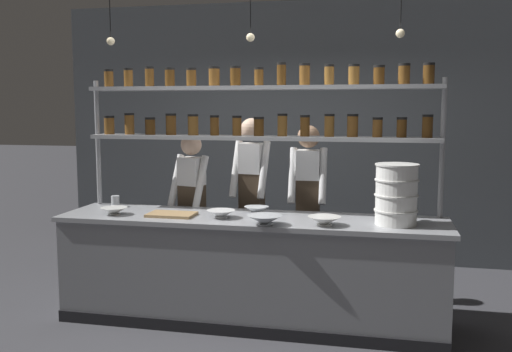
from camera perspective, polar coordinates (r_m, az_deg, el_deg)
name	(u,v)px	position (r m, az deg, el deg)	size (l,w,h in m)	color
ground_plane	(251,321)	(5.12, -0.53, -14.27)	(40.00, 40.00, 0.00)	#3D3D42
back_wall	(291,132)	(6.96, 3.55, 4.40)	(5.71, 0.12, 3.09)	#4C5156
prep_counter	(251,270)	(4.98, -0.54, -9.33)	(3.31, 0.76, 0.92)	gray
spice_shelf_unit	(259,115)	(5.10, 0.34, 6.16)	(3.19, 0.28, 2.24)	#999BA0
chef_left	(192,205)	(5.58, -6.45, -2.85)	(0.41, 0.34, 1.59)	black
chef_center	(252,193)	(5.60, -0.44, -1.67)	(0.39, 0.32, 1.75)	black
chef_right	(308,199)	(5.51, 5.21, -2.34)	(0.37, 0.30, 1.68)	black
container_stack	(396,194)	(4.65, 13.86, -1.79)	(0.34, 0.34, 0.49)	white
cutting_board	(172,214)	(4.97, -8.44, -3.82)	(0.40, 0.26, 0.02)	#A88456
prep_bowl_near_left	(265,220)	(4.54, 0.87, -4.44)	(0.29, 0.29, 0.08)	#B2B7BC
prep_bowl_center_front	(221,214)	(4.83, -3.53, -3.82)	(0.24, 0.24, 0.07)	white
prep_bowl_center_back	(257,210)	(5.03, 0.05, -3.41)	(0.22, 0.22, 0.06)	silver
prep_bowl_near_right	(114,211)	(5.12, -14.01, -3.43)	(0.23, 0.23, 0.06)	silver
prep_bowl_far_left	(324,221)	(4.55, 6.85, -4.49)	(0.26, 0.26, 0.07)	silver
serving_cup_front	(115,201)	(5.51, -13.89, -2.47)	(0.08, 0.08, 0.10)	#B2B7BC
pendant_light_row	(249,33)	(4.82, -0.75, 14.07)	(2.51, 0.07, 0.66)	black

